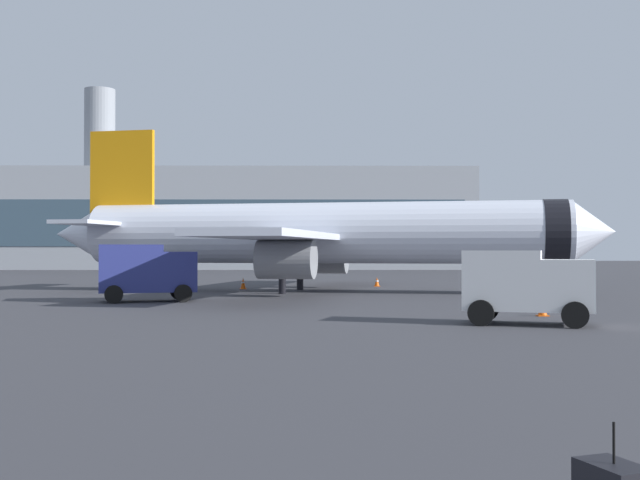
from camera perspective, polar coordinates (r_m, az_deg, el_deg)
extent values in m
cylinder|color=silver|center=(49.36, 0.20, 0.51)|extent=(30.14, 9.88, 3.80)
cone|color=silver|center=(48.87, 19.17, 0.57)|extent=(3.09, 4.03, 3.61)
cone|color=silver|center=(55.05, -17.01, 0.42)|extent=(3.83, 4.00, 3.42)
cylinder|color=black|center=(48.62, 16.60, 0.57)|extent=(2.17, 4.08, 3.88)
cube|color=silver|center=(57.40, 0.77, 0.03)|extent=(7.98, 16.64, 0.36)
cube|color=silver|center=(41.78, -3.28, 0.34)|extent=(7.98, 16.64, 0.36)
cylinder|color=gray|center=(54.94, 0.29, -1.29)|extent=(3.58, 2.81, 2.20)
cylinder|color=gray|center=(44.20, -2.46, -1.41)|extent=(3.58, 2.81, 2.20)
cube|color=orange|center=(53.84, -14.08, 4.27)|extent=(4.38, 1.26, 6.40)
cube|color=silver|center=(56.77, -13.16, 0.97)|extent=(3.78, 6.41, 0.24)
cube|color=silver|center=(51.02, -16.15, 1.18)|extent=(3.78, 6.41, 0.24)
cylinder|color=black|center=(48.50, 14.26, -2.75)|extent=(0.36, 0.36, 1.80)
cylinder|color=black|center=(52.14, -1.45, -2.63)|extent=(0.44, 0.44, 1.80)
cylinder|color=black|center=(47.47, -2.74, -2.81)|extent=(0.44, 0.44, 1.80)
cube|color=navy|center=(41.24, -10.16, -2.25)|extent=(2.19, 2.56, 2.04)
cube|color=#1E232D|center=(41.30, -9.17, -1.59)|extent=(0.59, 1.93, 0.84)
cube|color=navy|center=(41.08, -13.50, -2.00)|extent=(3.59, 2.94, 2.40)
cylinder|color=black|center=(42.44, -10.15, -3.65)|extent=(0.93, 0.45, 0.90)
cylinder|color=black|center=(40.15, -9.84, -3.82)|extent=(0.93, 0.45, 0.90)
cylinder|color=black|center=(42.25, -14.70, -3.65)|extent=(0.93, 0.45, 0.90)
cylinder|color=black|center=(39.96, -14.65, -3.82)|extent=(0.93, 0.45, 0.90)
cube|color=white|center=(28.61, 17.44, -3.14)|extent=(2.28, 2.44, 1.78)
cube|color=#1E232D|center=(28.61, 18.94, -2.30)|extent=(0.62, 1.74, 0.74)
cube|color=white|center=(28.67, 13.03, -2.84)|extent=(3.12, 2.70, 2.10)
cylinder|color=black|center=(29.71, 17.86, -4.86)|extent=(0.92, 0.48, 0.90)
cylinder|color=black|center=(27.62, 17.92, -5.18)|extent=(0.92, 0.48, 0.90)
cylinder|color=black|center=(29.83, 11.91, -4.87)|extent=(0.92, 0.48, 0.90)
cylinder|color=black|center=(27.74, 11.52, -5.18)|extent=(0.92, 0.48, 0.90)
cube|color=#F2590C|center=(57.39, 4.13, -3.34)|extent=(0.44, 0.44, 0.04)
cone|color=#F2590C|center=(57.38, 4.13, -3.00)|extent=(0.36, 0.36, 0.64)
cylinder|color=white|center=(57.38, 4.13, -2.97)|extent=(0.23, 0.23, 0.10)
cube|color=#F2590C|center=(53.55, -5.57, -3.52)|extent=(0.44, 0.44, 0.04)
cone|color=#F2590C|center=(53.53, -5.57, -3.11)|extent=(0.36, 0.36, 0.74)
cylinder|color=white|center=(53.53, -5.57, -3.07)|extent=(0.23, 0.23, 0.10)
cube|color=#F2590C|center=(32.57, 15.76, -5.27)|extent=(0.44, 0.44, 0.04)
cone|color=#F2590C|center=(32.55, 15.75, -4.73)|extent=(0.36, 0.36, 0.57)
cylinder|color=white|center=(32.55, 15.75, -4.68)|extent=(0.23, 0.23, 0.10)
cylinder|color=black|center=(7.51, 20.43, -13.55)|extent=(0.02, 0.02, 0.36)
cube|color=gray|center=(116.02, -8.87, 1.43)|extent=(78.65, 16.89, 14.06)
cube|color=#334756|center=(107.60, -9.54, 1.22)|extent=(74.72, 0.10, 6.33)
cylinder|color=gray|center=(120.10, -15.60, 7.61)|extent=(4.40, 4.40, 12.00)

